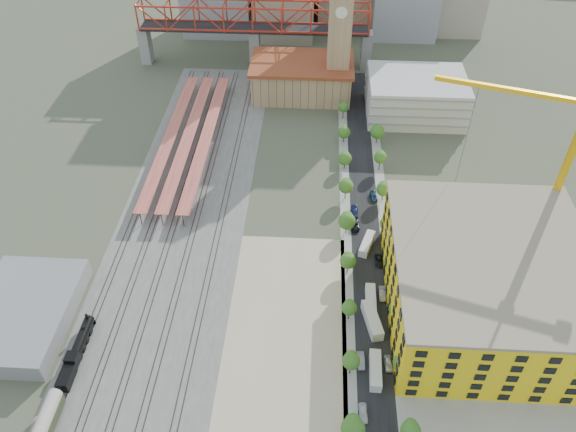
# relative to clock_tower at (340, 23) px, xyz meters

# --- Properties ---
(ground) EXTENTS (400.00, 400.00, 0.00)m
(ground) POSITION_rel_clock_tower_xyz_m (-8.00, -79.99, -28.70)
(ground) COLOR #474C38
(ground) RESTS_ON ground
(ballast_strip) EXTENTS (36.00, 165.00, 0.06)m
(ballast_strip) POSITION_rel_clock_tower_xyz_m (-44.00, -62.49, -28.67)
(ballast_strip) COLOR #605E59
(ballast_strip) RESTS_ON ground
(dirt_lot) EXTENTS (28.00, 67.00, 0.06)m
(dirt_lot) POSITION_rel_clock_tower_xyz_m (-12.00, -111.49, -28.67)
(dirt_lot) COLOR tan
(dirt_lot) RESTS_ON ground
(street_asphalt) EXTENTS (12.00, 170.00, 0.06)m
(street_asphalt) POSITION_rel_clock_tower_xyz_m (8.00, -64.99, -28.67)
(street_asphalt) COLOR black
(street_asphalt) RESTS_ON ground
(sidewalk_west) EXTENTS (3.00, 170.00, 0.04)m
(sidewalk_west) POSITION_rel_clock_tower_xyz_m (2.50, -64.99, -28.68)
(sidewalk_west) COLOR gray
(sidewalk_west) RESTS_ON ground
(sidewalk_east) EXTENTS (3.00, 170.00, 0.04)m
(sidewalk_east) POSITION_rel_clock_tower_xyz_m (13.50, -64.99, -28.68)
(sidewalk_east) COLOR gray
(sidewalk_east) RESTS_ON ground
(construction_pad) EXTENTS (50.00, 90.00, 0.06)m
(construction_pad) POSITION_rel_clock_tower_xyz_m (37.00, -99.99, -28.67)
(construction_pad) COLOR gray
(construction_pad) RESTS_ON ground
(rail_tracks) EXTENTS (26.56, 160.00, 0.18)m
(rail_tracks) POSITION_rel_clock_tower_xyz_m (-45.80, -62.49, -28.55)
(rail_tracks) COLOR #382B23
(rail_tracks) RESTS_ON ground
(platform_canopies) EXTENTS (16.00, 80.00, 4.12)m
(platform_canopies) POSITION_rel_clock_tower_xyz_m (-49.00, -34.99, -24.70)
(platform_canopies) COLOR #DD7455
(platform_canopies) RESTS_ON ground
(station_hall) EXTENTS (38.00, 24.00, 13.10)m
(station_hall) POSITION_rel_clock_tower_xyz_m (-13.00, 2.01, -22.03)
(station_hall) COLOR tan
(station_hall) RESTS_ON ground
(clock_tower) EXTENTS (12.00, 12.00, 52.00)m
(clock_tower) POSITION_rel_clock_tower_xyz_m (0.00, 0.00, 0.00)
(clock_tower) COLOR tan
(clock_tower) RESTS_ON ground
(parking_garage) EXTENTS (34.00, 26.00, 14.00)m
(parking_garage) POSITION_rel_clock_tower_xyz_m (28.00, -9.99, -21.70)
(parking_garage) COLOR silver
(parking_garage) RESTS_ON ground
(truss_bridge) EXTENTS (94.00, 9.60, 25.60)m
(truss_bridge) POSITION_rel_clock_tower_xyz_m (-33.00, 25.01, -9.83)
(truss_bridge) COLOR gray
(truss_bridge) RESTS_ON ground
(construction_building) EXTENTS (44.60, 50.60, 18.80)m
(construction_building) POSITION_rel_clock_tower_xyz_m (34.00, -99.99, -19.29)
(construction_building) COLOR yellow
(construction_building) RESTS_ON ground
(warehouse) EXTENTS (22.00, 32.00, 5.00)m
(warehouse) POSITION_rel_clock_tower_xyz_m (-74.00, -109.99, -26.20)
(warehouse) COLOR gray
(warehouse) RESTS_ON ground
(street_trees) EXTENTS (15.40, 124.40, 8.00)m
(street_trees) POSITION_rel_clock_tower_xyz_m (8.00, -74.99, -28.70)
(street_trees) COLOR #2A631D
(street_trees) RESTS_ON ground
(distant_hills) EXTENTS (647.00, 264.00, 227.00)m
(distant_hills) POSITION_rel_clock_tower_xyz_m (37.28, 180.01, -108.23)
(distant_hills) COLOR #4C6B59
(distant_hills) RESTS_ON ground
(locomotive) EXTENTS (2.58, 19.92, 4.98)m
(locomotive) POSITION_rel_clock_tower_xyz_m (-58.00, -118.67, -26.84)
(locomotive) COLOR black
(locomotive) RESTS_ON ground
(tower_crane) EXTENTS (45.43, 15.70, 50.29)m
(tower_crane) POSITION_rel_clock_tower_xyz_m (51.11, -74.83, 2.33)
(tower_crane) COLOR yellow
(tower_crane) RESTS_ON ground
(site_trailer_a) EXTENTS (2.76, 9.45, 2.57)m
(site_trailer_a) POSITION_rel_clock_tower_xyz_m (8.00, -119.73, -27.41)
(site_trailer_a) COLOR silver
(site_trailer_a) RESTS_ON ground
(site_trailer_b) EXTENTS (4.93, 10.76, 2.85)m
(site_trailer_b) POSITION_rel_clock_tower_xyz_m (8.00, -106.22, -27.27)
(site_trailer_b) COLOR silver
(site_trailer_b) RESTS_ON ground
(site_trailer_c) EXTENTS (2.47, 9.01, 2.46)m
(site_trailer_c) POSITION_rel_clock_tower_xyz_m (8.00, -100.01, -27.47)
(site_trailer_c) COLOR silver
(site_trailer_c) RESTS_ON ground
(site_trailer_d) EXTENTS (5.04, 9.22, 2.45)m
(site_trailer_d) POSITION_rel_clock_tower_xyz_m (8.00, -80.34, -27.47)
(site_trailer_d) COLOR silver
(site_trailer_d) RESTS_ON ground
(car_0) EXTENTS (1.96, 4.55, 1.53)m
(car_0) POSITION_rel_clock_tower_xyz_m (5.00, -129.65, -27.93)
(car_0) COLOR silver
(car_0) RESTS_ON ground
(car_1) EXTENTS (1.76, 4.57, 1.48)m
(car_1) POSITION_rel_clock_tower_xyz_m (5.00, -117.05, -27.95)
(car_1) COLOR gray
(car_1) RESTS_ON ground
(car_2) EXTENTS (2.72, 5.30, 1.43)m
(car_2) POSITION_rel_clock_tower_xyz_m (5.00, -72.54, -27.98)
(car_2) COLOR black
(car_2) RESTS_ON ground
(car_3) EXTENTS (2.27, 5.41, 1.56)m
(car_3) POSITION_rel_clock_tower_xyz_m (5.00, -67.19, -27.92)
(car_3) COLOR navy
(car_3) RESTS_ON ground
(car_4) EXTENTS (1.96, 4.32, 1.44)m
(car_4) POSITION_rel_clock_tower_xyz_m (11.00, -117.47, -27.98)
(car_4) COLOR silver
(car_4) RESTS_ON ground
(car_5) EXTENTS (1.63, 4.62, 1.52)m
(car_5) POSITION_rel_clock_tower_xyz_m (11.00, -97.33, -27.94)
(car_5) COLOR #999A9E
(car_5) RESTS_ON ground
(car_6) EXTENTS (2.36, 4.76, 1.30)m
(car_6) POSITION_rel_clock_tower_xyz_m (11.00, -85.90, -28.05)
(car_6) COLOR black
(car_6) RESTS_ON ground
(car_7) EXTENTS (2.47, 4.75, 1.31)m
(car_7) POSITION_rel_clock_tower_xyz_m (11.00, -59.48, -28.04)
(car_7) COLOR navy
(car_7) RESTS_ON ground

